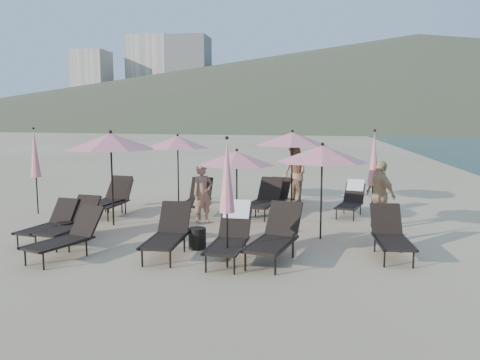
% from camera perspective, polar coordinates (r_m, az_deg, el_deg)
% --- Properties ---
extents(ground, '(800.00, 800.00, 0.00)m').
position_cam_1_polar(ground, '(9.78, -3.42, -9.01)').
color(ground, '#D6BA8C').
rests_on(ground, ground).
extents(volcanic_headland, '(690.00, 690.00, 55.00)m').
position_cam_1_polar(volcanic_headland, '(320.23, 22.60, 11.03)').
color(volcanic_headland, brown).
rests_on(volcanic_headland, ground).
extents(hotel_skyline, '(109.00, 82.00, 55.00)m').
position_cam_1_polar(hotel_skyline, '(297.03, -9.31, 11.38)').
color(hotel_skyline, beige).
rests_on(hotel_skyline, ground).
extents(lounger_0, '(0.83, 1.62, 0.89)m').
position_cam_1_polar(lounger_0, '(11.55, -22.17, -4.87)').
color(lounger_0, black).
rests_on(lounger_0, ground).
extents(lounger_1, '(0.90, 1.77, 0.97)m').
position_cam_1_polar(lounger_1, '(11.26, -19.98, -4.87)').
color(lounger_1, black).
rests_on(lounger_1, ground).
extents(lounger_2, '(0.73, 1.76, 1.00)m').
position_cam_1_polar(lounger_2, '(9.68, -8.78, -6.40)').
color(lounger_2, black).
rests_on(lounger_2, ground).
extents(lounger_3, '(0.70, 1.77, 1.09)m').
position_cam_1_polar(lounger_3, '(9.30, -1.13, -6.55)').
color(lounger_3, black).
rests_on(lounger_3, ground).
extents(lounger_4, '(1.08, 1.94, 1.05)m').
position_cam_1_polar(lounger_4, '(9.27, 4.30, -6.78)').
color(lounger_4, black).
rests_on(lounger_4, ground).
extents(lounger_5, '(0.73, 1.71, 0.96)m').
position_cam_1_polar(lounger_5, '(10.01, 17.91, -6.31)').
color(lounger_5, black).
rests_on(lounger_5, ground).
extents(lounger_6, '(1.01, 1.94, 1.06)m').
position_cam_1_polar(lounger_6, '(14.16, -15.84, -2.11)').
color(lounger_6, black).
rests_on(lounger_6, ground).
extents(lounger_7, '(0.73, 1.76, 1.00)m').
position_cam_1_polar(lounger_7, '(14.05, -15.30, -2.28)').
color(lounger_7, black).
rests_on(lounger_7, ground).
extents(lounger_8, '(0.71, 1.76, 1.01)m').
position_cam_1_polar(lounger_8, '(13.76, -5.25, -2.23)').
color(lounger_8, black).
rests_on(lounger_8, ground).
extents(lounger_9, '(1.03, 1.82, 0.99)m').
position_cam_1_polar(lounger_9, '(14.00, 4.12, -2.10)').
color(lounger_9, black).
rests_on(lounger_9, ground).
extents(lounger_10, '(1.02, 1.90, 1.04)m').
position_cam_1_polar(lounger_10, '(13.53, 2.99, -2.31)').
color(lounger_10, black).
rests_on(lounger_10, ground).
extents(lounger_11, '(0.97, 1.67, 0.98)m').
position_cam_1_polar(lounger_11, '(13.93, 13.43, -2.29)').
color(lounger_11, black).
rests_on(lounger_11, ground).
extents(lounger_12, '(1.15, 1.77, 0.95)m').
position_cam_1_polar(lounger_12, '(10.05, -20.34, -6.39)').
color(lounger_12, black).
rests_on(lounger_12, ground).
extents(umbrella_open_0, '(2.31, 2.31, 2.49)m').
position_cam_1_polar(umbrella_open_0, '(12.52, -15.48, 4.56)').
color(umbrella_open_0, black).
rests_on(umbrella_open_0, ground).
extents(umbrella_open_1, '(1.91, 1.91, 2.05)m').
position_cam_1_polar(umbrella_open_1, '(11.52, -0.40, 2.68)').
color(umbrella_open_1, black).
rests_on(umbrella_open_1, ground).
extents(umbrella_open_2, '(2.09, 2.09, 2.25)m').
position_cam_1_polar(umbrella_open_2, '(10.81, 9.99, 3.16)').
color(umbrella_open_2, black).
rests_on(umbrella_open_2, ground).
extents(umbrella_open_3, '(2.15, 2.15, 2.31)m').
position_cam_1_polar(umbrella_open_3, '(15.22, -7.61, 4.61)').
color(umbrella_open_3, black).
rests_on(umbrella_open_3, ground).
extents(umbrella_open_4, '(2.28, 2.28, 2.45)m').
position_cam_1_polar(umbrella_open_4, '(14.64, 6.40, 5.00)').
color(umbrella_open_4, black).
rests_on(umbrella_open_4, ground).
extents(umbrella_closed_0, '(0.29, 0.29, 2.46)m').
position_cam_1_polar(umbrella_closed_0, '(8.55, -1.60, 0.37)').
color(umbrella_closed_0, black).
rests_on(umbrella_closed_0, ground).
extents(umbrella_closed_1, '(0.29, 0.29, 2.52)m').
position_cam_1_polar(umbrella_closed_1, '(12.40, 15.99, 2.44)').
color(umbrella_closed_1, black).
rests_on(umbrella_closed_1, ground).
extents(umbrella_closed_2, '(0.30, 0.30, 2.54)m').
position_cam_1_polar(umbrella_closed_2, '(14.87, -23.73, 2.93)').
color(umbrella_closed_2, black).
rests_on(umbrella_closed_2, ground).
extents(side_table_0, '(0.37, 0.37, 0.41)m').
position_cam_1_polar(side_table_0, '(11.54, -20.59, -5.87)').
color(side_table_0, black).
rests_on(side_table_0, ground).
extents(side_table_1, '(0.38, 0.38, 0.45)m').
position_cam_1_polar(side_table_1, '(10.16, -5.23, -7.09)').
color(side_table_1, black).
rests_on(side_table_1, ground).
extents(beachgoer_a, '(0.68, 0.68, 1.59)m').
position_cam_1_polar(beachgoer_a, '(12.51, -4.56, -1.67)').
color(beachgoer_a, '#A07057').
rests_on(beachgoer_a, ground).
extents(beachgoer_b, '(1.13, 1.16, 1.89)m').
position_cam_1_polar(beachgoer_b, '(15.77, 6.67, 0.71)').
color(beachgoer_b, '#A17153').
rests_on(beachgoer_b, ground).
extents(beachgoer_c, '(0.91, 1.09, 1.74)m').
position_cam_1_polar(beachgoer_c, '(12.31, 16.75, -1.77)').
color(beachgoer_c, tan).
rests_on(beachgoer_c, ground).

